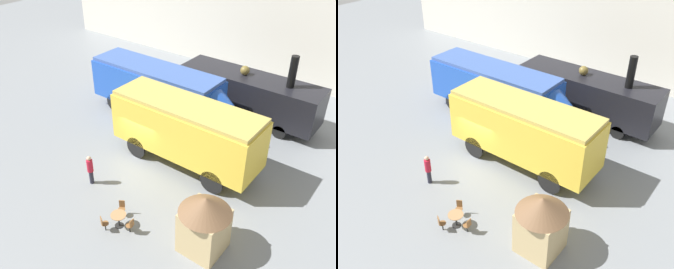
% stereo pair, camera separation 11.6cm
% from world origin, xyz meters
% --- Properties ---
extents(ground_plane, '(80.00, 80.00, 0.00)m').
position_xyz_m(ground_plane, '(0.00, 0.00, 0.00)').
color(ground_plane, gray).
extents(backdrop_wall, '(44.00, 0.15, 9.00)m').
position_xyz_m(backdrop_wall, '(0.00, 15.34, 4.50)').
color(backdrop_wall, beige).
rests_on(backdrop_wall, ground_plane).
extents(steam_locomotive, '(9.93, 2.66, 5.22)m').
position_xyz_m(steam_locomotive, '(2.78, 8.27, 1.89)').
color(steam_locomotive, black).
rests_on(steam_locomotive, ground_plane).
extents(streamlined_locomotive, '(11.61, 2.83, 3.72)m').
position_xyz_m(streamlined_locomotive, '(-1.71, 4.51, 2.24)').
color(streamlined_locomotive, blue).
rests_on(streamlined_locomotive, ground_plane).
extents(passenger_coach_vintage, '(8.85, 2.86, 3.95)m').
position_xyz_m(passenger_coach_vintage, '(2.37, 1.18, 2.39)').
color(passenger_coach_vintage, gold).
rests_on(passenger_coach_vintage, ground_plane).
extents(cafe_table_near, '(0.76, 0.76, 0.73)m').
position_xyz_m(cafe_table_near, '(2.78, -4.94, 0.55)').
color(cafe_table_near, black).
rests_on(cafe_table_near, ground_plane).
extents(cafe_chair_0, '(0.39, 0.40, 0.87)m').
position_xyz_m(cafe_chair_0, '(2.42, -5.60, 0.51)').
color(cafe_chair_0, black).
rests_on(cafe_chair_0, ground_plane).
extents(cafe_chair_1, '(0.36, 0.36, 0.87)m').
position_xyz_m(cafe_chair_1, '(3.53, -4.92, 0.51)').
color(cafe_chair_1, black).
rests_on(cafe_chair_1, ground_plane).
extents(cafe_chair_2, '(0.39, 0.40, 0.87)m').
position_xyz_m(cafe_chair_2, '(2.39, -4.30, 0.51)').
color(cafe_chair_2, black).
rests_on(cafe_chair_2, ground_plane).
extents(visitor_person, '(0.34, 0.34, 1.79)m').
position_xyz_m(visitor_person, '(-0.64, -3.52, 0.98)').
color(visitor_person, '#262633').
rests_on(visitor_person, ground_plane).
extents(ticket_kiosk, '(2.34, 2.34, 3.00)m').
position_xyz_m(ticket_kiosk, '(6.72, -3.62, 1.67)').
color(ticket_kiosk, tan).
rests_on(ticket_kiosk, ground_plane).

